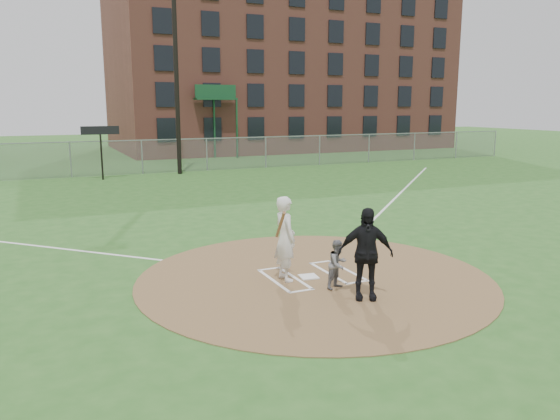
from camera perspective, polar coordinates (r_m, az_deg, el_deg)
name	(u,v)px	position (r m, az deg, el deg)	size (l,w,h in m)	color
ground	(314,278)	(13.11, 3.63, -7.11)	(140.00, 140.00, 0.00)	#295B1F
dirt_circle	(315,278)	(13.11, 3.63, -7.07)	(8.40, 8.40, 0.02)	brown
home_plate	(309,277)	(13.09, 3.01, -6.97)	(0.42, 0.42, 0.03)	silver
foul_line_first	(397,196)	(25.25, 12.18, 1.45)	(0.10, 24.00, 0.01)	white
catcher	(338,264)	(12.24, 6.07, -5.66)	(0.54, 0.42, 1.11)	slate
umpire	(366,253)	(11.57, 8.93, -4.51)	(1.15, 0.48, 1.96)	black
batters_boxes	(312,275)	(13.23, 3.32, -6.82)	(2.08, 1.88, 0.01)	white
batter_at_plate	(285,238)	(12.63, 0.54, -2.99)	(0.61, 1.07, 1.99)	white
outfield_fence	(142,157)	(33.66, -14.21, 5.42)	(56.08, 0.08, 2.03)	slate
brick_warehouse	(278,68)	(53.74, -0.23, 14.61)	(30.00, 17.17, 15.00)	brown
light_pole	(176,60)	(33.05, -10.83, 15.18)	(1.20, 0.30, 12.22)	black
scoreboard_sign	(100,136)	(31.43, -18.26, 7.34)	(2.00, 0.10, 2.93)	black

